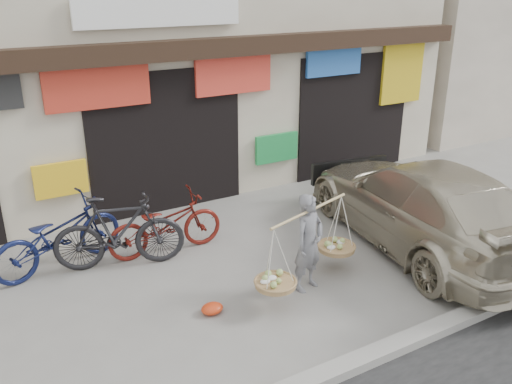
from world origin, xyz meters
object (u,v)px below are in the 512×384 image
bike_0 (58,236)px  suv (422,204)px  street_vendor (309,247)px  bike_2 (165,224)px  bike_1 (119,232)px

bike_0 → suv: (5.46, -2.17, 0.18)m
street_vendor → bike_0: bearing=123.9°
street_vendor → suv: size_ratio=0.37×
suv → bike_2: bearing=-16.5°
street_vendor → bike_1: street_vendor is taller
bike_0 → bike_1: bearing=-134.1°
suv → bike_1: bearing=-11.4°
street_vendor → suv: street_vendor is taller
street_vendor → suv: bearing=-11.5°
street_vendor → bike_0: size_ratio=0.92×
bike_1 → suv: size_ratio=0.38×
bike_1 → street_vendor: bearing=-115.6°
bike_1 → bike_2: bike_1 is taller
bike_1 → suv: (4.63, -1.73, 0.13)m
bike_2 → street_vendor: bearing=-144.2°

